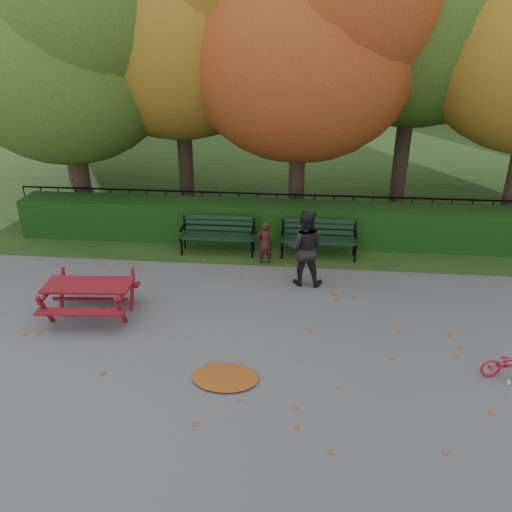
# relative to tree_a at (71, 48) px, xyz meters

# --- Properties ---
(ground) EXTENTS (90.00, 90.00, 0.00)m
(ground) POSITION_rel_tree_a_xyz_m (5.19, -5.58, -4.52)
(ground) COLOR slate
(ground) RESTS_ON ground
(grass_strip) EXTENTS (90.00, 90.00, 0.00)m
(grass_strip) POSITION_rel_tree_a_xyz_m (5.19, 8.42, -4.52)
(grass_strip) COLOR #203414
(grass_strip) RESTS_ON ground
(building_right) EXTENTS (9.00, 6.00, 12.00)m
(building_right) POSITION_rel_tree_a_xyz_m (13.19, 22.42, 1.48)
(building_right) COLOR tan
(building_right) RESTS_ON ground
(hedge) EXTENTS (13.00, 0.90, 1.00)m
(hedge) POSITION_rel_tree_a_xyz_m (5.19, -1.08, -4.02)
(hedge) COLOR black
(hedge) RESTS_ON ground
(iron_fence) EXTENTS (14.00, 0.04, 1.02)m
(iron_fence) POSITION_rel_tree_a_xyz_m (5.19, -0.28, -3.98)
(iron_fence) COLOR black
(iron_fence) RESTS_ON ground
(tree_a) EXTENTS (5.88, 5.60, 7.48)m
(tree_a) POSITION_rel_tree_a_xyz_m (0.00, 0.00, 0.00)
(tree_a) COLOR #311F19
(tree_a) RESTS_ON ground
(tree_b) EXTENTS (6.72, 6.40, 8.79)m
(tree_b) POSITION_rel_tree_a_xyz_m (2.74, 1.17, 0.88)
(tree_b) COLOR #311F19
(tree_b) RESTS_ON ground
(tree_c) EXTENTS (6.30, 6.00, 8.00)m
(tree_c) POSITION_rel_tree_a_xyz_m (6.02, 0.38, 0.30)
(tree_c) COLOR #311F19
(tree_c) RESTS_ON ground
(tree_f) EXTENTS (6.93, 6.60, 9.19)m
(tree_f) POSITION_rel_tree_a_xyz_m (-1.94, 3.66, 1.17)
(tree_f) COLOR #311F19
(tree_f) RESTS_ON ground
(bench_left) EXTENTS (1.80, 0.57, 0.88)m
(bench_left) POSITION_rel_tree_a_xyz_m (3.89, -1.88, -4.00)
(bench_left) COLOR black
(bench_left) RESTS_ON ground
(bench_right) EXTENTS (1.80, 0.57, 0.88)m
(bench_right) POSITION_rel_tree_a_xyz_m (6.29, -1.88, -4.00)
(bench_right) COLOR black
(bench_right) RESTS_ON ground
(picnic_table) EXTENTS (1.68, 1.39, 0.77)m
(picnic_table) POSITION_rel_tree_a_xyz_m (1.99, -5.04, -3.99)
(picnic_table) COLOR maroon
(picnic_table) RESTS_ON ground
(leaf_pile) EXTENTS (1.18, 0.94, 0.07)m
(leaf_pile) POSITION_rel_tree_a_xyz_m (4.79, -6.67, -4.48)
(leaf_pile) COLOR maroon
(leaf_pile) RESTS_ON ground
(leaf_scatter) EXTENTS (9.00, 5.70, 0.01)m
(leaf_scatter) POSITION_rel_tree_a_xyz_m (5.19, -5.28, -4.51)
(leaf_scatter) COLOR maroon
(leaf_scatter) RESTS_ON ground
(child) EXTENTS (0.40, 0.30, 1.01)m
(child) POSITION_rel_tree_a_xyz_m (5.06, -2.39, -4.01)
(child) COLOR #3C1613
(child) RESTS_ON ground
(adult) EXTENTS (0.85, 0.69, 1.65)m
(adult) POSITION_rel_tree_a_xyz_m (5.96, -3.32, -3.70)
(adult) COLOR black
(adult) RESTS_ON ground
(bicycle) EXTENTS (0.99, 0.45, 0.50)m
(bicycle) POSITION_rel_tree_a_xyz_m (9.21, -6.16, -4.27)
(bicycle) COLOR #B01027
(bicycle) RESTS_ON ground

